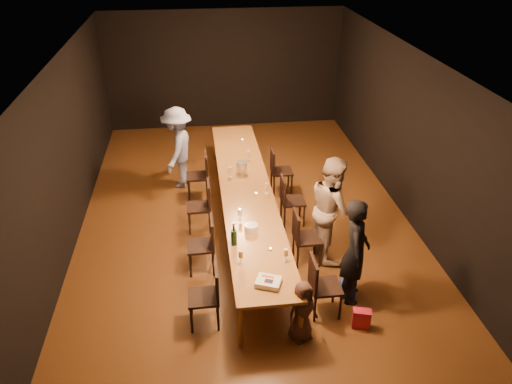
{
  "coord_description": "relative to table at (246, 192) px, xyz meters",
  "views": [
    {
      "loc": [
        -0.8,
        -7.65,
        5.01
      ],
      "look_at": [
        0.1,
        -0.56,
        1.0
      ],
      "focal_mm": 35.0,
      "sensor_mm": 36.0,
      "label": 1
    }
  ],
  "objects": [
    {
      "name": "wineglass_3",
      "position": [
        0.33,
        -0.19,
        0.15
      ],
      "size": [
        0.06,
        0.06,
        0.21
      ],
      "primitive_type": null,
      "color": "beige",
      "rests_on": "table"
    },
    {
      "name": "birthday_cake",
      "position": [
        0.01,
        -2.6,
        0.09
      ],
      "size": [
        0.39,
        0.36,
        0.08
      ],
      "rotation": [
        0.0,
        0.0,
        -0.39
      ],
      "color": "white",
      "rests_on": "table"
    },
    {
      "name": "gift_bag_blue",
      "position": [
        1.27,
        -2.13,
        -0.56
      ],
      "size": [
        0.23,
        0.17,
        0.28
      ],
      "primitive_type": "cube",
      "rotation": [
        0.0,
        0.0,
        -0.09
      ],
      "color": "navy",
      "rests_on": "ground"
    },
    {
      "name": "tealight_near",
      "position": [
        0.15,
        -1.85,
        0.06
      ],
      "size": [
        0.05,
        0.05,
        0.03
      ],
      "primitive_type": "cylinder",
      "color": "#B2B7B2",
      "rests_on": "table"
    },
    {
      "name": "plate_stack",
      "position": [
        -0.07,
        -1.33,
        0.11
      ],
      "size": [
        0.23,
        0.23,
        0.12
      ],
      "primitive_type": "cylinder",
      "rotation": [
        0.0,
        0.0,
        -0.15
      ],
      "color": "white",
      "rests_on": "table"
    },
    {
      "name": "chair_left_1",
      "position": [
        -0.85,
        -1.2,
        -0.24
      ],
      "size": [
        0.42,
        0.42,
        0.93
      ],
      "primitive_type": null,
      "rotation": [
        0.0,
        0.0,
        1.57
      ],
      "color": "black",
      "rests_on": "ground"
    },
    {
      "name": "wineglass_4",
      "position": [
        -0.24,
        0.49,
        0.15
      ],
      "size": [
        0.06,
        0.06,
        0.21
      ],
      "primitive_type": null,
      "color": "silver",
      "rests_on": "table"
    },
    {
      "name": "man_blue",
      "position": [
        -1.2,
        1.72,
        0.15
      ],
      "size": [
        0.9,
        1.22,
        1.7
      ],
      "primitive_type": "imported",
      "rotation": [
        0.0,
        0.0,
        -1.84
      ],
      "color": "#7D91C2",
      "rests_on": "ground"
    },
    {
      "name": "chair_right_0",
      "position": [
        0.85,
        -2.4,
        -0.24
      ],
      "size": [
        0.42,
        0.42,
        0.93
      ],
      "primitive_type": null,
      "rotation": [
        0.0,
        0.0,
        -1.57
      ],
      "color": "black",
      "rests_on": "ground"
    },
    {
      "name": "tealight_far",
      "position": [
        0.15,
        2.14,
        0.06
      ],
      "size": [
        0.05,
        0.05,
        0.03
      ],
      "primitive_type": "cylinder",
      "color": "#B2B7B2",
      "rests_on": "table"
    },
    {
      "name": "wineglass_2",
      "position": [
        -0.21,
        -0.99,
        0.15
      ],
      "size": [
        0.06,
        0.06,
        0.21
      ],
      "primitive_type": null,
      "color": "silver",
      "rests_on": "table"
    },
    {
      "name": "table",
      "position": [
        0.0,
        0.0,
        0.0
      ],
      "size": [
        0.9,
        6.0,
        0.75
      ],
      "color": "brown",
      "rests_on": "ground"
    },
    {
      "name": "woman_birthday",
      "position": [
        1.32,
        -2.13,
        0.12
      ],
      "size": [
        0.53,
        0.68,
        1.65
      ],
      "primitive_type": "imported",
      "rotation": [
        0.0,
        0.0,
        1.32
      ],
      "color": "black",
      "rests_on": "ground"
    },
    {
      "name": "tealight_mid",
      "position": [
        0.15,
        -0.21,
        0.06
      ],
      "size": [
        0.05,
        0.05,
        0.03
      ],
      "primitive_type": "cylinder",
      "color": "#B2B7B2",
      "rests_on": "table"
    },
    {
      "name": "wineglass_0",
      "position": [
        -0.3,
        -2.1,
        0.15
      ],
      "size": [
        0.06,
        0.06,
        0.21
      ],
      "primitive_type": null,
      "color": "beige",
      "rests_on": "table"
    },
    {
      "name": "wineglass_5",
      "position": [
        0.17,
        1.17,
        0.15
      ],
      "size": [
        0.06,
        0.06,
        0.21
      ],
      "primitive_type": null,
      "color": "silver",
      "rests_on": "table"
    },
    {
      "name": "ground",
      "position": [
        0.0,
        0.0,
        -0.7
      ],
      "size": [
        10.0,
        10.0,
        0.0
      ],
      "primitive_type": "plane",
      "color": "#3F220F",
      "rests_on": "ground"
    },
    {
      "name": "room_shell",
      "position": [
        0.0,
        0.0,
        1.38
      ],
      "size": [
        6.04,
        10.04,
        3.02
      ],
      "color": "black",
      "rests_on": "ground"
    },
    {
      "name": "champagne_bottle",
      "position": [
        -0.36,
        -1.65,
        0.24
      ],
      "size": [
        0.11,
        0.11,
        0.38
      ],
      "primitive_type": null,
      "rotation": [
        0.0,
        0.0,
        0.24
      ],
      "color": "black",
      "rests_on": "table"
    },
    {
      "name": "gift_bag_red",
      "position": [
        1.28,
        -2.76,
        -0.56
      ],
      "size": [
        0.27,
        0.2,
        0.29
      ],
      "primitive_type": "cube",
      "rotation": [
        0.0,
        0.0,
        -0.3
      ],
      "color": "#B51B33",
      "rests_on": "ground"
    },
    {
      "name": "child",
      "position": [
        0.42,
        -2.85,
        -0.24
      ],
      "size": [
        0.53,
        0.45,
        0.91
      ],
      "primitive_type": "imported",
      "rotation": [
        0.0,
        0.0,
        0.43
      ],
      "color": "#452C26",
      "rests_on": "ground"
    },
    {
      "name": "chair_right_2",
      "position": [
        0.85,
        0.0,
        -0.24
      ],
      "size": [
        0.42,
        0.42,
        0.93
      ],
      "primitive_type": null,
      "rotation": [
        0.0,
        0.0,
        -1.57
      ],
      "color": "black",
      "rests_on": "ground"
    },
    {
      "name": "woman_tan",
      "position": [
        1.27,
        -1.04,
        0.18
      ],
      "size": [
        0.68,
        0.87,
        1.77
      ],
      "primitive_type": "imported",
      "rotation": [
        0.0,
        0.0,
        1.58
      ],
      "color": "#BDA38E",
      "rests_on": "ground"
    },
    {
      "name": "chair_right_3",
      "position": [
        0.85,
        1.2,
        -0.24
      ],
      "size": [
        0.42,
        0.42,
        0.93
      ],
      "primitive_type": null,
      "rotation": [
        0.0,
        0.0,
        -1.57
      ],
      "color": "black",
      "rests_on": "ground"
    },
    {
      "name": "wineglass_1",
      "position": [
        0.32,
        -2.14,
        0.15
      ],
      "size": [
        0.06,
        0.06,
        0.21
      ],
      "primitive_type": null,
      "color": "beige",
      "rests_on": "table"
    },
    {
      "name": "chair_left_2",
      "position": [
        -0.85,
        0.0,
        -0.24
      ],
      "size": [
        0.42,
        0.42,
        0.93
      ],
      "primitive_type": null,
      "rotation": [
        0.0,
        0.0,
        1.57
      ],
      "color": "black",
      "rests_on": "ground"
    },
    {
      "name": "ice_bucket",
      "position": [
        -0.01,
        0.64,
        0.16
      ],
      "size": [
        0.24,
        0.24,
        0.23
      ],
      "primitive_type": "cylinder",
      "rotation": [
        0.0,
        0.0,
        0.18
      ],
      "color": "silver",
      "rests_on": "table"
    },
    {
      "name": "chair_left_0",
      "position": [
        -0.85,
        -2.4,
        -0.24
      ],
      "size": [
        0.42,
        0.42,
        0.93
      ],
      "primitive_type": null,
      "rotation": [
        0.0,
        0.0,
        1.57
      ],
      "color": "black",
      "rests_on": "ground"
    },
    {
      "name": "chair_left_3",
      "position": [
        -0.85,
        1.2,
        -0.24
      ],
      "size": [
        0.42,
        0.42,
        0.93
      ],
      "primitive_type": null,
      "rotation": [
        0.0,
        0.0,
        1.57
      ],
      "color": "black",
      "rests_on": "ground"
    },
    {
      "name": "chair_right_1",
      "position": [
        0.85,
        -1.2,
        -0.24
      ],
      "size": [
        0.42,
        0.42,
        0.93
      ],
      "primitive_type": null,
      "rotation": [
        0.0,
        0.0,
        -1.57
      ],
      "color": "black",
      "rests_on": "ground"
    }
  ]
}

